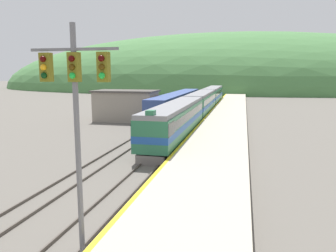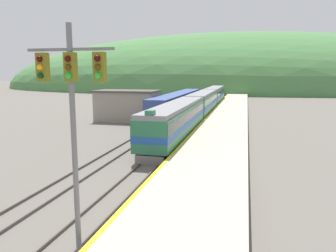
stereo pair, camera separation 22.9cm
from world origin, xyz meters
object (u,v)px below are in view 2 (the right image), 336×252
at_px(carriage_second, 203,103).
at_px(carriage_third, 215,95).
at_px(signal_mast_main, 72,101).
at_px(express_train_lead_car, 177,120).
at_px(siding_train, 179,104).

bearing_deg(carriage_second, carriage_third, 90.00).
xyz_separation_m(carriage_second, signal_mast_main, (1.01, -44.09, 3.92)).
relative_size(express_train_lead_car, carriage_second, 1.06).
distance_m(siding_train, signal_mast_main, 43.67).
bearing_deg(siding_train, carriage_third, 79.49).
height_order(carriage_second, siding_train, carriage_second).
relative_size(express_train_lead_car, siding_train, 0.69).
xyz_separation_m(express_train_lead_car, signal_mast_main, (1.01, -22.79, 3.91)).
height_order(carriage_second, carriage_third, same).
bearing_deg(express_train_lead_car, carriage_second, 90.00).
bearing_deg(carriage_second, signal_mast_main, -88.69).
bearing_deg(express_train_lead_car, carriage_third, 90.00).
distance_m(express_train_lead_car, carriage_second, 21.30).
height_order(express_train_lead_car, siding_train, express_train_lead_car).
distance_m(carriage_second, signal_mast_main, 44.27).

